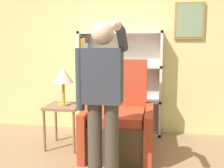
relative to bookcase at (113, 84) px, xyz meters
name	(u,v)px	position (x,y,z in m)	size (l,w,h in m)	color
wall_back	(108,48)	(-0.11, 0.16, 0.59)	(8.00, 0.11, 2.80)	#DBCC84
bookcase	(113,84)	(0.00, 0.00, 0.00)	(1.35, 0.28, 1.68)	silver
armchair	(120,124)	(0.23, -0.81, -0.43)	(0.89, 0.94, 1.25)	#4C3823
person_standing	(102,94)	(0.17, -1.67, 0.14)	(0.54, 0.78, 1.68)	#473D33
side_table	(64,112)	(-0.57, -0.77, -0.30)	(0.48, 0.48, 0.62)	#846647
table_lamp	(63,76)	(-0.57, -0.77, 0.21)	(0.29, 0.29, 0.54)	gold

